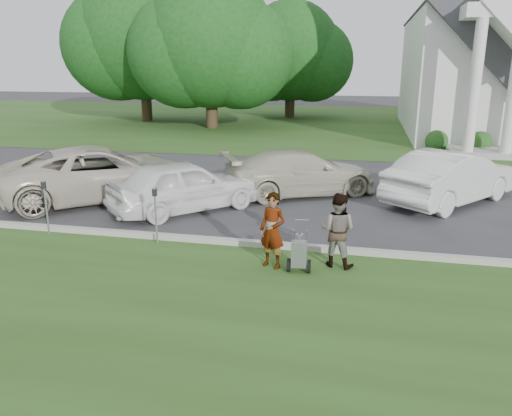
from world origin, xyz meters
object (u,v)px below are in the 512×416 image
(tree_back, at_px, (290,56))
(car_c, at_px, (300,173))
(car_b, at_px, (184,186))
(car_d, at_px, (451,177))
(parking_meter_far, at_px, (45,201))
(tree_far, at_px, (143,41))
(car_a, at_px, (101,173))
(person_right, at_px, (337,231))
(parking_meter_near, at_px, (155,209))
(striping_cart, at_px, (299,255))
(tree_left, at_px, (210,48))
(church, at_px, (493,32))
(person_left, at_px, (272,231))

(tree_back, relative_size, car_c, 1.92)
(car_b, bearing_deg, car_d, -118.06)
(car_b, bearing_deg, parking_meter_far, 90.69)
(tree_far, distance_m, car_a, 23.27)
(person_right, height_order, car_c, person_right)
(parking_meter_near, bearing_deg, person_right, -5.56)
(striping_cart, bearing_deg, car_a, 143.00)
(tree_back, xyz_separation_m, car_a, (-1.92, -26.28, -3.89))
(person_right, distance_m, car_b, 5.58)
(tree_left, height_order, parking_meter_far, tree_left)
(tree_back, relative_size, parking_meter_far, 6.92)
(church, distance_m, striping_cart, 25.75)
(tree_far, bearing_deg, car_a, -69.19)
(car_b, bearing_deg, tree_left, -31.62)
(striping_cart, height_order, parking_meter_near, parking_meter_near)
(tree_left, height_order, car_d, tree_left)
(tree_back, bearing_deg, striping_cart, -80.92)
(tree_far, relative_size, person_left, 7.30)
(tree_left, relative_size, parking_meter_far, 7.65)
(tree_far, height_order, parking_meter_near, tree_far)
(parking_meter_near, xyz_separation_m, car_c, (2.66, 5.44, -0.14))
(parking_meter_near, bearing_deg, car_b, 96.85)
(tree_back, bearing_deg, tree_far, -153.44)
(striping_cart, distance_m, person_left, 0.73)
(tree_back, distance_m, car_c, 25.00)
(parking_meter_far, bearing_deg, church, 57.63)
(parking_meter_near, height_order, car_d, car_d)
(tree_back, xyz_separation_m, parking_meter_far, (-1.48, -29.73, -3.85))
(car_c, distance_m, car_d, 4.61)
(car_a, xyz_separation_m, car_b, (3.00, -0.68, -0.09))
(church, height_order, car_b, church)
(striping_cart, distance_m, person_right, 0.96)
(person_left, height_order, car_a, car_a)
(church, distance_m, car_c, 20.29)
(parking_meter_far, bearing_deg, tree_back, 87.15)
(car_a, xyz_separation_m, car_c, (6.00, 1.94, -0.11))
(tree_left, distance_m, striping_cart, 24.82)
(car_a, xyz_separation_m, car_d, (10.61, 1.88, -0.02))
(parking_meter_far, height_order, car_b, car_b)
(tree_back, bearing_deg, person_right, -79.45)
(parking_meter_near, xyz_separation_m, car_b, (-0.34, 2.83, -0.12))
(tree_far, xyz_separation_m, car_b, (11.08, -21.95, -4.95))
(church, bearing_deg, parking_meter_near, -116.84)
(car_b, bearing_deg, church, -77.35)
(church, relative_size, striping_cart, 24.65)
(tree_left, relative_size, car_c, 2.12)
(tree_far, relative_size, car_a, 1.94)
(car_a, relative_size, car_b, 1.37)
(tree_back, xyz_separation_m, car_d, (8.69, -24.40, -3.92))
(parking_meter_near, bearing_deg, parking_meter_far, 179.07)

